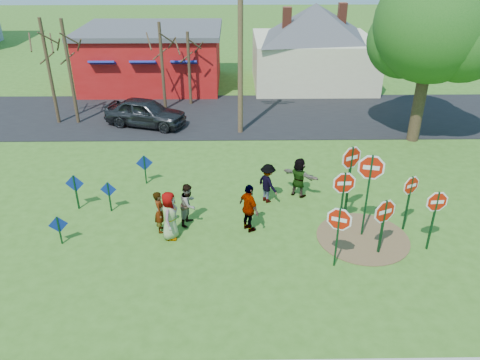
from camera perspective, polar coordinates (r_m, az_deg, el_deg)
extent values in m
plane|color=#39631C|center=(17.24, -0.75, -5.31)|extent=(120.00, 120.00, 0.00)
cube|color=black|center=(27.59, -0.83, 7.89)|extent=(120.00, 7.50, 0.04)
cylinder|color=brown|center=(17.01, 14.72, -6.81)|extent=(3.20, 3.20, 0.03)
cube|color=#A71110|center=(33.77, -10.55, 14.32)|extent=(9.00, 7.00, 3.60)
cube|color=#4C4C51|center=(33.39, -10.85, 17.57)|extent=(9.40, 7.40, 0.30)
cube|color=navy|center=(30.74, -16.40, 13.52)|extent=(1.60, 0.78, 0.45)
cube|color=navy|center=(30.19, -11.69, 13.81)|extent=(1.60, 0.78, 0.45)
cube|color=navy|center=(29.83, -6.82, 14.01)|extent=(1.60, 0.78, 0.45)
cube|color=beige|center=(33.82, 8.78, 14.13)|extent=(8.00, 7.00, 3.20)
pyramid|color=#4C4C51|center=(33.15, 9.28, 20.51)|extent=(9.40, 9.40, 2.20)
cube|color=brown|center=(32.00, 5.73, 19.02)|extent=(0.55, 0.55, 1.40)
cube|color=brown|center=(34.61, 12.35, 19.21)|extent=(0.55, 0.55, 1.40)
cube|color=#0F371A|center=(14.92, 11.76, -6.92)|extent=(0.08, 0.09, 2.13)
cylinder|color=white|center=(14.55, 12.01, -4.72)|extent=(0.98, 0.42, 1.05)
cylinder|color=#B21807|center=(14.55, 12.01, -4.72)|extent=(0.85, 0.37, 0.91)
cube|color=white|center=(14.55, 12.01, -4.72)|extent=(0.43, 0.18, 0.13)
cube|color=#0F371A|center=(17.14, 13.05, -0.57)|extent=(0.09, 0.09, 2.96)
cylinder|color=white|center=(16.67, 13.44, 2.66)|extent=(1.01, 0.54, 1.13)
cylinder|color=#B21807|center=(16.67, 13.44, 2.66)|extent=(0.87, 0.47, 0.97)
cube|color=white|center=(16.67, 13.44, 2.66)|extent=(0.44, 0.24, 0.14)
cylinder|color=gold|center=(16.67, 13.44, 2.66)|extent=(1.01, 0.54, 1.13)
cube|color=#0F371A|center=(16.38, 15.21, -1.99)|extent=(0.08, 0.09, 3.09)
cylinder|color=white|center=(15.88, 15.70, 1.49)|extent=(1.17, 0.29, 1.19)
cylinder|color=#B21807|center=(15.88, 15.70, 1.49)|extent=(1.01, 0.26, 1.03)
cube|color=white|center=(15.88, 15.70, 1.49)|extent=(0.51, 0.13, 0.15)
cube|color=#0F371A|center=(17.37, 19.76, -2.73)|extent=(0.07, 0.08, 2.13)
cylinder|color=white|center=(17.04, 20.14, -0.63)|extent=(0.84, 0.44, 0.94)
cylinder|color=#B21807|center=(17.04, 20.14, -0.63)|extent=(0.73, 0.38, 0.81)
cube|color=white|center=(17.04, 20.14, -0.63)|extent=(0.37, 0.19, 0.12)
cylinder|color=gold|center=(17.04, 20.14, -0.63)|extent=(0.84, 0.44, 0.94)
cube|color=#0F371A|center=(15.88, 16.94, -5.54)|extent=(0.08, 0.09, 2.01)
cylinder|color=white|center=(15.57, 17.24, -3.69)|extent=(1.03, 0.46, 1.11)
cylinder|color=#B21807|center=(15.57, 17.24, -3.69)|extent=(0.89, 0.40, 0.96)
cube|color=white|center=(15.57, 17.24, -3.69)|extent=(0.45, 0.20, 0.14)
cube|color=#0F371A|center=(16.57, 22.42, -4.68)|extent=(0.06, 0.07, 2.20)
cylinder|color=white|center=(16.21, 22.89, -2.46)|extent=(0.98, 0.10, 0.98)
cylinder|color=#B21807|center=(16.21, 22.89, -2.46)|extent=(0.84, 0.09, 0.84)
cube|color=white|center=(16.21, 22.89, -2.46)|extent=(0.43, 0.04, 0.12)
cylinder|color=gold|center=(16.21, 22.89, -2.46)|extent=(0.97, 0.10, 0.98)
cube|color=#0F371A|center=(16.90, 12.35, -2.43)|extent=(0.06, 0.08, 2.18)
cylinder|color=white|center=(16.58, 12.59, -0.37)|extent=(1.10, 0.08, 1.10)
cylinder|color=#B21807|center=(16.58, 12.59, -0.37)|extent=(0.95, 0.07, 0.95)
cube|color=white|center=(16.58, 12.59, -0.37)|extent=(0.48, 0.03, 0.14)
cube|color=#0F371A|center=(17.02, -21.15, -5.76)|extent=(0.06, 0.07, 1.08)
cube|color=navy|center=(16.90, -21.29, -5.08)|extent=(0.62, 0.18, 0.63)
cube|color=#0F371A|center=(18.83, -19.34, -1.43)|extent=(0.06, 0.07, 1.43)
cube|color=navy|center=(18.66, -19.52, -0.40)|extent=(0.71, 0.04, 0.71)
cube|color=#0F371A|center=(18.34, -15.63, -2.00)|extent=(0.05, 0.06, 1.23)
cube|color=navy|center=(18.19, -15.76, -1.11)|extent=(0.61, 0.04, 0.61)
cube|color=#0F371A|center=(20.02, -11.49, 1.23)|extent=(0.06, 0.07, 1.29)
cube|color=navy|center=(19.88, -11.58, 2.06)|extent=(0.69, 0.12, 0.69)
imported|color=#435589|center=(16.20, -8.58, -4.31)|extent=(0.68, 0.94, 1.78)
imported|color=#287467|center=(16.66, -9.76, -3.83)|extent=(0.41, 0.59, 1.57)
imported|color=#9B5D47|center=(16.93, -6.28, -2.95)|extent=(0.83, 0.94, 1.61)
imported|color=#38383D|center=(18.25, 3.40, -0.41)|extent=(1.08, 1.19, 1.61)
imported|color=#4F2A54|center=(16.39, 1.11, -3.46)|extent=(0.95, 1.14, 1.83)
imported|color=#255A34|center=(18.77, 7.20, 0.32)|extent=(1.53, 1.26, 1.65)
imported|color=#2E2D32|center=(26.29, -11.46, 8.11)|extent=(4.76, 3.02, 1.51)
cylinder|color=#4C3823|center=(23.89, 0.05, 15.39)|extent=(0.27, 0.27, 8.56)
cylinder|color=#382819|center=(25.07, 21.10, 9.45)|extent=(0.58, 0.58, 4.59)
sphere|color=#164712|center=(24.32, 22.52, 17.13)|extent=(5.42, 5.42, 5.42)
sphere|color=#164712|center=(24.35, 25.64, 15.28)|extent=(3.96, 3.96, 3.96)
sphere|color=#164712|center=(24.91, 19.36, 15.64)|extent=(3.55, 3.55, 3.55)
cylinder|color=#382819|center=(27.18, -19.99, 12.13)|extent=(0.18, 0.18, 5.64)
cylinder|color=#382819|center=(28.27, -9.45, 13.38)|extent=(0.18, 0.18, 5.09)
cylinder|color=#382819|center=(27.57, -22.18, 12.00)|extent=(0.18, 0.18, 5.68)
cylinder|color=#382819|center=(29.11, -6.21, 13.29)|extent=(0.18, 0.18, 4.39)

